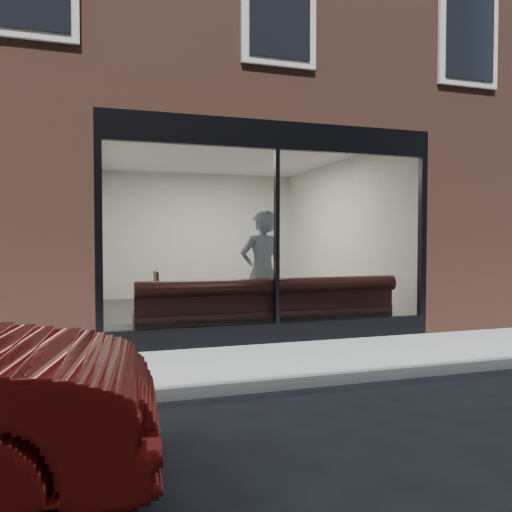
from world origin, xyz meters
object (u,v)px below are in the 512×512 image
object	(u,v)px
banquette	(268,323)
person	(262,273)
cafe_table_right	(345,280)
cafe_table_left	(213,286)
cafe_chair_left	(145,313)

from	to	relation	value
banquette	person	size ratio (longest dim) A/B	2.03
person	cafe_table_right	bearing A→B (deg)	-159.14
cafe_table_left	cafe_chair_left	xyz separation A→B (m)	(-1.04, 0.74, -0.50)
cafe_table_left	person	bearing A→B (deg)	-42.57
cafe_table_right	cafe_chair_left	world-z (taller)	cafe_table_right
cafe_table_right	cafe_chair_left	xyz separation A→B (m)	(-3.64, 0.35, -0.50)
person	cafe_table_left	size ratio (longest dim) A/B	2.89
banquette	cafe_table_right	distance (m)	2.34
cafe_chair_left	person	bearing A→B (deg)	140.08
person	banquette	bearing A→B (deg)	87.06
person	cafe_chair_left	world-z (taller)	person
banquette	cafe_chair_left	xyz separation A→B (m)	(-1.71, 1.58, 0.01)
banquette	cafe_table_left	xyz separation A→B (m)	(-0.67, 0.85, 0.52)
banquette	cafe_chair_left	size ratio (longest dim) A/B	9.67
cafe_table_right	cafe_chair_left	size ratio (longest dim) A/B	1.66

